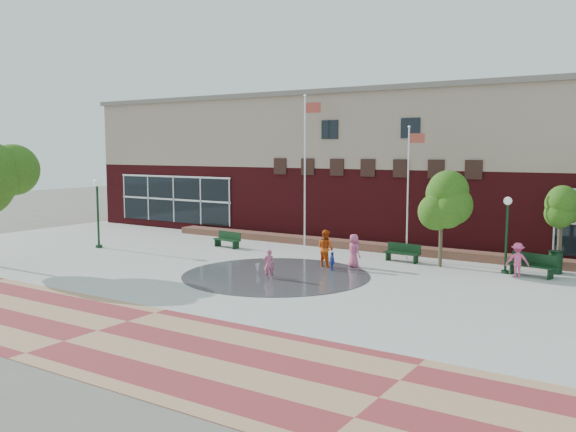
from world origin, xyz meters
The scene contains 23 objects.
ground centered at (0.00, 0.00, 0.00)m, with size 120.00×120.00×0.00m, color #666056.
plaza_concrete centered at (0.00, 4.00, 0.00)m, with size 46.00×18.00×0.01m, color #A8A8A0.
paver_band centered at (0.00, -7.00, 0.00)m, with size 46.00×6.00×0.01m, color maroon.
splash_pad centered at (0.00, 3.00, 0.00)m, with size 8.40×8.40×0.01m, color #383A3D.
library_building centered at (0.00, 17.48, 4.64)m, with size 44.40×10.40×9.20m.
flower_bed centered at (0.00, 11.60, 0.00)m, with size 26.00×1.20×0.40m, color #9F253D.
flagpole_left centered at (-3.27, 11.01, 4.89)m, with size 1.02×0.27×8.77m.
flagpole_right centered at (3.51, 9.83, 3.81)m, with size 0.82×0.25×6.82m.
lamp_left centered at (-12.86, 3.93, 2.47)m, with size 0.42×0.42×3.98m.
lamp_right centered at (8.55, 8.99, 2.18)m, with size 0.37×0.37×3.51m.
bench_left centered at (-6.70, 7.94, 0.30)m, with size 1.90×0.81×0.92m.
bench_mid centered at (3.50, 9.16, 0.30)m, with size 1.88×0.70×0.93m.
bench_right centered at (9.70, 8.92, 0.33)m, with size 2.13×1.04×1.03m.
trash_can centered at (10.48, 10.17, 0.54)m, with size 0.64×0.64×1.05m.
tree_mid centered at (5.53, 8.93, 3.17)m, with size 2.58×2.58×4.35m.
tree_small_right centered at (10.55, 10.59, 2.87)m, with size 2.30×2.30×3.94m.
water_jet_a centered at (0.00, 2.55, 0.00)m, with size 0.34×0.34×0.66m, color white.
water_jet_b centered at (-0.92, 2.86, 0.00)m, with size 0.19×0.19×0.44m, color white.
child_splash centered at (0.14, 2.23, 0.66)m, with size 0.48×0.31×1.31m, color #BF5071.
adult_red centered at (0.90, 5.94, 0.91)m, with size 0.88×0.69×1.81m, color #D04910.
adult_pink centered at (2.09, 6.58, 0.81)m, with size 0.79×0.51×1.61m, color #C44F75.
child_blue centered at (1.64, 5.24, 0.45)m, with size 0.53×0.22×0.91m, color #2A40B1.
person_bench centered at (9.19, 8.45, 0.77)m, with size 1.00×0.57×1.55m, color #E74A83.
Camera 1 is at (14.94, -19.31, 5.63)m, focal length 38.00 mm.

